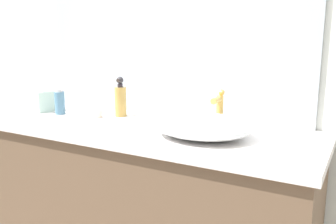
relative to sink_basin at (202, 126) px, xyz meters
name	(u,v)px	position (x,y,z in m)	size (l,w,h in m)	color
bathroom_wall_rear	(171,38)	(-0.34, 0.36, 0.35)	(6.00, 0.06, 2.60)	silver
vanity_counter	(139,215)	(-0.34, 0.04, -0.50)	(1.64, 0.55, 0.91)	brown
wall_mirror_panel	(167,12)	(-0.34, 0.32, 0.47)	(1.46, 0.01, 1.04)	#B2BCC6
sink_basin	(202,126)	(0.00, 0.00, 0.00)	(0.41, 0.33, 0.09)	silver
faucet	(219,106)	(0.00, 0.19, 0.05)	(0.03, 0.11, 0.17)	gold
soap_dispenser	(121,100)	(-0.51, 0.16, 0.04)	(0.06, 0.06, 0.20)	#B58E44
lotion_bottle	(60,102)	(-0.82, 0.05, 0.02)	(0.05, 0.05, 0.13)	teal
tissue_box	(43,99)	(-0.97, 0.07, 0.02)	(0.14, 0.14, 0.15)	silver
candle_jar	(96,114)	(-0.61, 0.08, -0.03)	(0.06, 0.06, 0.04)	silver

